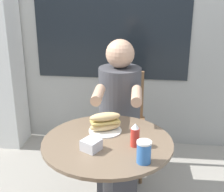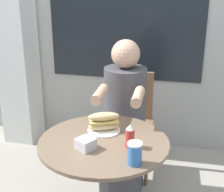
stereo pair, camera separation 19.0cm
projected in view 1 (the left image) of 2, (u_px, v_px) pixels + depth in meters
The scene contains 8 objects.
storefront_wall at pixel (129, 3), 2.88m from camera, with size 8.00×0.09×2.80m.
cafe_table at pixel (108, 169), 1.84m from camera, with size 0.75×0.75×0.72m.
diner_chair at pixel (123, 113), 2.68m from camera, with size 0.40×0.40×0.87m.
seated_diner at pixel (119, 129), 2.35m from camera, with size 0.33×0.56×1.20m.
sandwich_on_plate at pixel (105, 123), 1.88m from camera, with size 0.20×0.20×0.12m.
drink_cup at pixel (144, 152), 1.54m from camera, with size 0.08×0.08×0.12m.
napkin_box at pixel (91, 145), 1.67m from camera, with size 0.12×0.12×0.06m.
condiment_bottle at pixel (135, 135), 1.70m from camera, with size 0.05×0.05×0.14m.
Camera 1 is at (0.23, -1.57, 1.56)m, focal length 50.00 mm.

